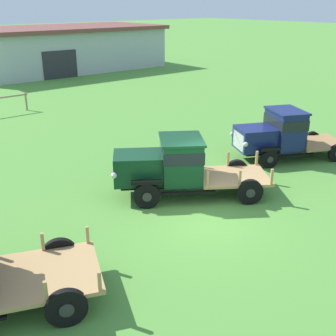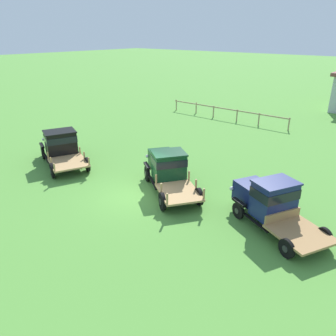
% 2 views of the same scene
% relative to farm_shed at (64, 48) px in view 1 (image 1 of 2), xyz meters
% --- Properties ---
extents(ground_plane, '(240.00, 240.00, 0.00)m').
position_rel_farm_shed_xyz_m(ground_plane, '(-11.16, -31.32, -2.08)').
color(ground_plane, '#518E38').
extents(farm_shed, '(18.98, 9.99, 4.13)m').
position_rel_farm_shed_xyz_m(farm_shed, '(0.00, 0.00, 0.00)').
color(farm_shed, '#B2B7BC').
rests_on(farm_shed, ground).
extents(vintage_truck_second_in_line, '(5.46, 4.52, 2.10)m').
position_rel_farm_shed_xyz_m(vintage_truck_second_in_line, '(-10.74, -29.45, -0.94)').
color(vintage_truck_second_in_line, black).
rests_on(vintage_truck_second_in_line, ground).
extents(vintage_truck_midrow_center, '(5.25, 3.79, 2.16)m').
position_rel_farm_shed_xyz_m(vintage_truck_midrow_center, '(-4.80, -29.50, -0.96)').
color(vintage_truck_midrow_center, black).
rests_on(vintage_truck_midrow_center, ground).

